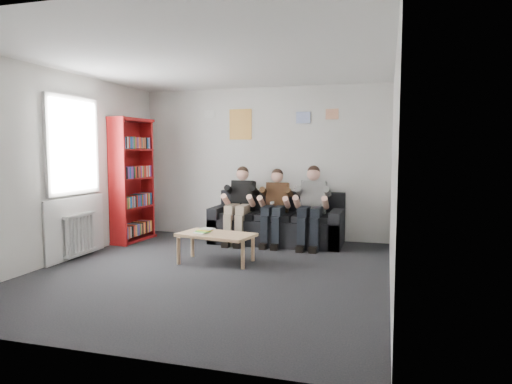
# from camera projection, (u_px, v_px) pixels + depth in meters

# --- Properties ---
(room_shell) EXTENTS (5.00, 5.00, 5.00)m
(room_shell) POSITION_uv_depth(u_px,v_px,m) (210.00, 168.00, 5.84)
(room_shell) COLOR black
(room_shell) RESTS_ON ground
(sofa) EXTENTS (2.22, 0.91, 0.86)m
(sofa) POSITION_uv_depth(u_px,v_px,m) (277.00, 225.00, 7.82)
(sofa) COLOR black
(sofa) RESTS_ON ground
(bookshelf) EXTENTS (0.32, 0.96, 2.13)m
(bookshelf) POSITION_uv_depth(u_px,v_px,m) (133.00, 180.00, 7.91)
(bookshelf) COLOR maroon
(bookshelf) RESTS_ON ground
(coffee_table) EXTENTS (1.04, 0.57, 0.42)m
(coffee_table) POSITION_uv_depth(u_px,v_px,m) (216.00, 237.00, 6.41)
(coffee_table) COLOR tan
(coffee_table) RESTS_ON ground
(game_cases) EXTENTS (0.25, 0.23, 0.06)m
(game_cases) POSITION_uv_depth(u_px,v_px,m) (204.00, 231.00, 6.45)
(game_cases) COLOR silver
(game_cases) RESTS_ON coffee_table
(person_left) EXTENTS (0.39, 0.84, 1.31)m
(person_left) POSITION_uv_depth(u_px,v_px,m) (240.00, 205.00, 7.77)
(person_left) COLOR black
(person_left) RESTS_ON sofa
(person_middle) EXTENTS (0.37, 0.80, 1.27)m
(person_middle) POSITION_uv_depth(u_px,v_px,m) (275.00, 207.00, 7.60)
(person_middle) COLOR #483018
(person_middle) RESTS_ON sofa
(person_right) EXTENTS (0.40, 0.87, 1.33)m
(person_right) POSITION_uv_depth(u_px,v_px,m) (312.00, 207.00, 7.42)
(person_right) COLOR silver
(person_right) RESTS_ON sofa
(radiator) EXTENTS (0.10, 0.64, 0.60)m
(radiator) POSITION_uv_depth(u_px,v_px,m) (80.00, 234.00, 6.72)
(radiator) COLOR silver
(radiator) RESTS_ON ground
(window) EXTENTS (0.05, 1.30, 2.36)m
(window) POSITION_uv_depth(u_px,v_px,m) (74.00, 188.00, 6.68)
(window) COLOR white
(window) RESTS_ON room_shell
(poster_large) EXTENTS (0.42, 0.01, 0.55)m
(poster_large) POSITION_uv_depth(u_px,v_px,m) (241.00, 124.00, 8.27)
(poster_large) COLOR #DFCB4E
(poster_large) RESTS_ON room_shell
(poster_blue) EXTENTS (0.25, 0.01, 0.20)m
(poster_blue) POSITION_uv_depth(u_px,v_px,m) (303.00, 118.00, 7.94)
(poster_blue) COLOR blue
(poster_blue) RESTS_ON room_shell
(poster_pink) EXTENTS (0.22, 0.01, 0.18)m
(poster_pink) POSITION_uv_depth(u_px,v_px,m) (332.00, 114.00, 7.80)
(poster_pink) COLOR #E04698
(poster_pink) RESTS_ON room_shell
(poster_sign) EXTENTS (0.20, 0.01, 0.14)m
(poster_sign) POSITION_uv_depth(u_px,v_px,m) (210.00, 114.00, 8.42)
(poster_sign) COLOR white
(poster_sign) RESTS_ON room_shell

